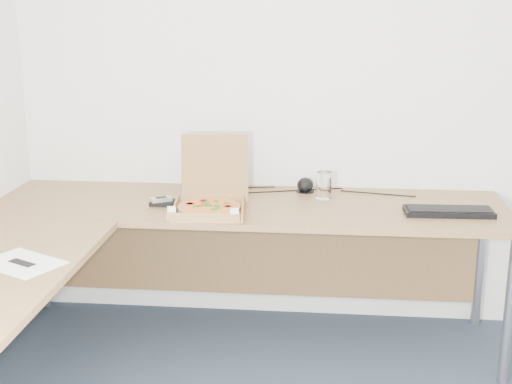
# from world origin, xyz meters

# --- Properties ---
(room_shell) EXTENTS (3.50, 3.50, 2.50)m
(room_shell) POSITION_xyz_m (0.00, 0.00, 1.25)
(room_shell) COLOR silver
(room_shell) RESTS_ON ground
(desk) EXTENTS (2.50, 2.20, 0.73)m
(desk) POSITION_xyz_m (-0.82, 0.97, 0.70)
(desk) COLOR olive
(desk) RESTS_ON ground
(pizza_box) EXTENTS (0.32, 0.38, 0.33)m
(pizza_box) POSITION_xyz_m (-0.66, 1.24, 0.77)
(pizza_box) COLOR #A47642
(pizza_box) RESTS_ON desk
(drinking_glass) EXTENTS (0.08, 0.08, 0.13)m
(drinking_glass) POSITION_xyz_m (-0.13, 1.52, 0.80)
(drinking_glass) COLOR white
(drinking_glass) RESTS_ON desk
(keyboard) EXTENTS (0.41, 0.16, 0.03)m
(keyboard) POSITION_xyz_m (0.44, 1.30, 0.74)
(keyboard) COLOR black
(keyboard) RESTS_ON desk
(wallet) EXTENTS (0.13, 0.11, 0.02)m
(wallet) POSITION_xyz_m (-0.91, 1.33, 0.74)
(wallet) COLOR black
(wallet) RESTS_ON desk
(phone) EXTENTS (0.11, 0.09, 0.02)m
(phone) POSITION_xyz_m (-0.91, 1.33, 0.76)
(phone) COLOR #B2B5BA
(phone) RESTS_ON wallet
(paper_sheet) EXTENTS (0.36, 0.32, 0.00)m
(paper_sheet) POSITION_xyz_m (-1.26, 0.51, 0.73)
(paper_sheet) COLOR white
(paper_sheet) RESTS_ON desk
(dome_speaker) EXTENTS (0.10, 0.10, 0.08)m
(dome_speaker) POSITION_xyz_m (-0.23, 1.64, 0.77)
(dome_speaker) COLOR black
(dome_speaker) RESTS_ON desk
(cable_bundle) EXTENTS (0.58, 0.12, 0.01)m
(cable_bundle) POSITION_xyz_m (-0.29, 1.65, 0.73)
(cable_bundle) COLOR black
(cable_bundle) RESTS_ON desk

